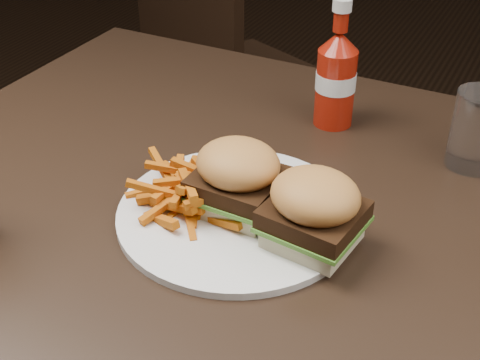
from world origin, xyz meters
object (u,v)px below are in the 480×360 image
at_px(ketchup_bottle, 335,88).
at_px(dining_table, 310,216).
at_px(plate, 236,214).
at_px(tumbler, 477,130).
at_px(chair_far, 245,85).

bearing_deg(ketchup_bottle, dining_table, -76.51).
bearing_deg(plate, tumbler, 47.87).
bearing_deg(plate, dining_table, 43.42).
relative_size(chair_far, ketchup_bottle, 3.52).
relative_size(dining_table, tumbler, 10.81).
distance_m(plate, ketchup_bottle, 0.29).
height_order(dining_table, plate, plate).
relative_size(plate, ketchup_bottle, 2.50).
relative_size(chair_far, tumbler, 3.81).
bearing_deg(tumbler, ketchup_bottle, 173.15).
distance_m(dining_table, plate, 0.10).
height_order(chair_far, tumbler, tumbler).
xyz_separation_m(chair_far, tumbler, (0.70, -0.69, 0.38)).
bearing_deg(ketchup_bottle, tumbler, -6.85).
relative_size(plate, tumbler, 2.70).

